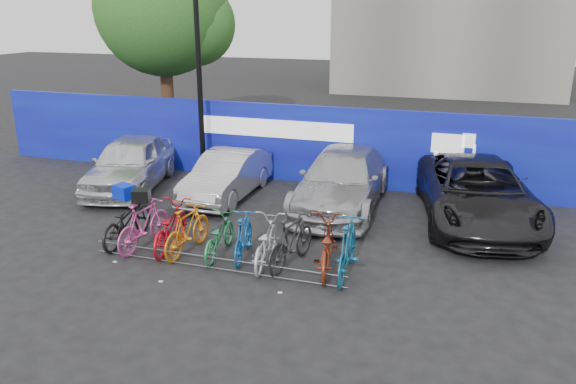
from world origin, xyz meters
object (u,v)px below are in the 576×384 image
at_px(car_1, 227,175).
at_px(lamppost, 199,74).
at_px(bike_2, 170,227).
at_px(bike_5, 243,237).
at_px(bike_1, 144,225).
at_px(bike_9, 348,248).
at_px(car_0, 130,163).
at_px(car_3, 477,192).
at_px(tree, 168,11).
at_px(bike_6, 265,242).
at_px(bike_3, 188,230).
at_px(bike_8, 326,246).
at_px(car_2, 342,180).
at_px(bike_rack, 215,263).
at_px(bike_4, 219,236).
at_px(bike_0, 127,220).
at_px(bike_7, 291,241).

bearing_deg(car_1, lamppost, 134.54).
bearing_deg(bike_2, lamppost, -80.69).
bearing_deg(bike_2, bike_5, 171.09).
bearing_deg(bike_1, bike_9, -174.03).
distance_m(car_0, car_3, 9.86).
bearing_deg(bike_9, bike_1, -2.21).
bearing_deg(tree, bike_6, -52.59).
xyz_separation_m(lamppost, car_1, (1.50, -1.52, -2.62)).
distance_m(bike_3, bike_8, 3.10).
relative_size(bike_6, bike_8, 0.92).
relative_size(lamppost, bike_5, 3.67).
bearing_deg(car_2, car_0, -178.41).
distance_m(bike_rack, bike_4, 0.81).
xyz_separation_m(lamppost, bike_4, (2.98, -5.27, -2.82)).
bearing_deg(bike_4, bike_rack, 102.81).
height_order(car_1, bike_6, car_1).
distance_m(lamppost, bike_0, 5.95).
xyz_separation_m(car_2, car_3, (3.47, -0.06, 0.02)).
distance_m(bike_6, bike_9, 1.76).
xyz_separation_m(bike_3, bike_6, (1.82, 0.01, -0.05)).
distance_m(tree, bike_9, 14.47).
height_order(car_0, bike_6, car_0).
bearing_deg(bike_4, bike_6, 171.47).
bearing_deg(bike_rack, car_3, 42.62).
distance_m(tree, car_1, 9.13).
relative_size(bike_4, bike_6, 0.92).
bearing_deg(tree, car_3, -26.88).
relative_size(lamppost, bike_1, 3.31).
bearing_deg(bike_0, bike_1, 160.06).
height_order(bike_0, bike_1, bike_1).
bearing_deg(bike_5, bike_7, 167.97).
distance_m(tree, car_0, 7.86).
bearing_deg(bike_8, bike_3, -8.87).
relative_size(car_0, bike_5, 2.75).
xyz_separation_m(bike_8, bike_9, (0.48, -0.13, 0.06)).
xyz_separation_m(bike_0, bike_5, (2.90, -0.01, -0.03)).
bearing_deg(bike_1, lamppost, -72.00).
xyz_separation_m(bike_0, bike_6, (3.44, -0.11, -0.04)).
bearing_deg(car_0, lamppost, 31.25).
distance_m(bike_0, bike_1, 0.59).
relative_size(bike_rack, car_3, 1.00).
distance_m(car_2, bike_2, 5.00).
height_order(lamppost, bike_7, lamppost).
bearing_deg(car_1, bike_6, -56.00).
relative_size(car_2, car_3, 0.93).
bearing_deg(lamppost, bike_5, -56.01).
relative_size(tree, bike_2, 3.97).
xyz_separation_m(tree, car_1, (5.07, -6.18, -4.42)).
relative_size(tree, bike_6, 4.18).
relative_size(car_1, bike_5, 2.37).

